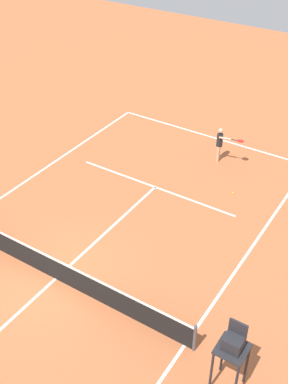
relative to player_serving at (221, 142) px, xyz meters
The scene contains 6 objects.
ground_plane 10.07m from the player_serving, 82.12° to the left, with size 60.00×60.00×0.00m, color #B76038.
court_lines 10.07m from the player_serving, 82.12° to the left, with size 10.15×23.65×0.01m.
tennis_net 10.03m from the player_serving, 82.12° to the left, with size 10.75×0.10×1.07m.
player_serving is the anchor object (origin of this frame).
tennis_ball 2.83m from the player_serving, 128.70° to the left, with size 0.07×0.07×0.07m, color #CCE033.
umpire_chair 11.69m from the player_serving, 116.69° to the left, with size 0.80×0.80×2.41m.
Camera 1 is at (-8.93, 8.31, 12.13)m, focal length 45.68 mm.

